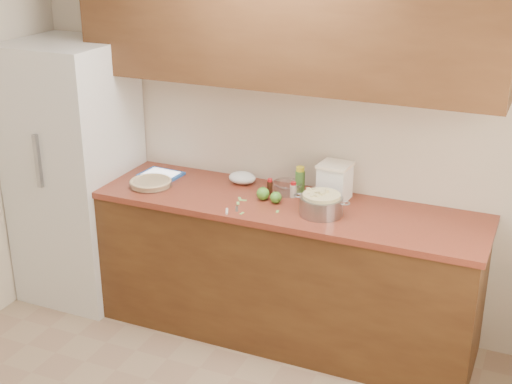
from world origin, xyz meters
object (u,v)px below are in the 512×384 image
at_px(flour_canister, 335,181).
at_px(tablet, 161,175).
at_px(colander, 321,205).
at_px(pie, 151,183).

bearing_deg(flour_canister, tablet, -176.39).
bearing_deg(tablet, colander, -4.82).
bearing_deg(colander, tablet, 171.22).
height_order(pie, colander, colander).
height_order(flour_canister, tablet, flour_canister).
relative_size(pie, flour_canister, 1.20).
relative_size(pie, colander, 0.81).
xyz_separation_m(pie, flour_canister, (1.15, 0.27, 0.09)).
height_order(pie, flour_canister, flour_canister).
xyz_separation_m(colander, flour_canister, (-0.00, 0.26, 0.06)).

